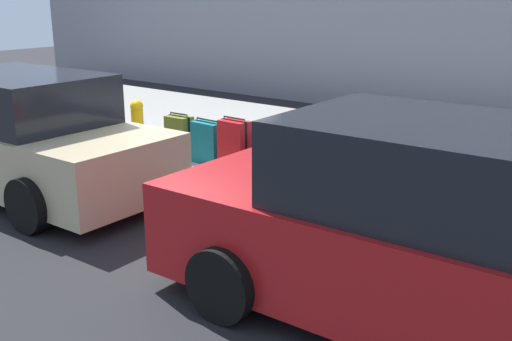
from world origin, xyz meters
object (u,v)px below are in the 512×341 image
(suitcase_maroon_3, at_px, (330,169))
(suitcase_silver_4, at_px, (296,161))
(suitcase_navy_2, at_px, (363,176))
(suitcase_black_5, at_px, (269,157))
(suitcase_olive_8, at_px, (180,137))
(bollard_post, at_px, (99,116))
(suitcase_teal_7, at_px, (208,143))
(parked_car_beige_1, at_px, (21,136))
(parked_car_red_0, at_px, (445,238))
(fire_hydrant, at_px, (138,123))
(suitcase_red_6, at_px, (234,146))
(suitcase_teal_0, at_px, (449,191))
(suitcase_olive_1, at_px, (403,179))

(suitcase_maroon_3, height_order, suitcase_silver_4, suitcase_silver_4)
(suitcase_navy_2, xyz_separation_m, suitcase_black_5, (1.51, -0.10, -0.03))
(suitcase_olive_8, distance_m, bollard_post, 1.79)
(suitcase_teal_7, bearing_deg, suitcase_navy_2, 179.48)
(suitcase_olive_8, distance_m, parked_car_beige_1, 2.30)
(parked_car_red_0, xyz_separation_m, parked_car_beige_1, (5.84, 0.00, -0.05))
(suitcase_teal_7, xyz_separation_m, fire_hydrant, (1.55, -0.01, 0.10))
(suitcase_silver_4, xyz_separation_m, suitcase_black_5, (0.51, -0.07, -0.05))
(suitcase_red_6, height_order, suitcase_olive_8, suitcase_red_6)
(suitcase_navy_2, relative_size, suitcase_maroon_3, 1.00)
(suitcase_teal_0, height_order, bollard_post, bollard_post)
(suitcase_olive_1, height_order, suitcase_red_6, suitcase_olive_1)
(suitcase_teal_0, height_order, suitcase_silver_4, suitcase_silver_4)
(fire_hydrant, height_order, parked_car_red_0, parked_car_red_0)
(suitcase_silver_4, distance_m, parked_car_red_0, 3.60)
(suitcase_teal_7, xyz_separation_m, parked_car_beige_1, (1.40, 2.15, 0.29))
(suitcase_maroon_3, relative_size, parked_car_beige_1, 0.19)
(suitcase_teal_0, xyz_separation_m, bollard_post, (5.99, 0.21, 0.17))
(suitcase_silver_4, bearing_deg, parked_car_red_0, 142.98)
(suitcase_olive_8, bearing_deg, suitcase_olive_1, 179.76)
(suitcase_red_6, relative_size, fire_hydrant, 1.00)
(suitcase_navy_2, height_order, suitcase_red_6, suitcase_navy_2)
(suitcase_maroon_3, distance_m, suitcase_red_6, 1.52)
(suitcase_red_6, distance_m, fire_hydrant, 2.13)
(suitcase_navy_2, height_order, bollard_post, bollard_post)
(suitcase_olive_1, xyz_separation_m, suitcase_navy_2, (0.54, -0.02, -0.08))
(suitcase_silver_4, xyz_separation_m, bollard_post, (3.92, 0.14, 0.14))
(suitcase_navy_2, relative_size, bollard_post, 0.95)
(suitcase_navy_2, bearing_deg, parked_car_beige_1, 28.07)
(suitcase_black_5, bearing_deg, suitcase_red_6, 14.69)
(suitcase_silver_4, bearing_deg, suitcase_maroon_3, -174.60)
(suitcase_teal_0, xyz_separation_m, suitcase_olive_1, (0.51, 0.12, 0.08))
(suitcase_navy_2, xyz_separation_m, parked_car_red_0, (-1.85, 2.13, 0.36))
(suitcase_silver_4, distance_m, suitcase_olive_8, 2.14)
(suitcase_silver_4, distance_m, fire_hydrant, 3.14)
(suitcase_olive_1, distance_m, suitcase_maroon_3, 1.06)
(suitcase_navy_2, relative_size, suitcase_red_6, 1.09)
(suitcase_olive_1, xyz_separation_m, suitcase_red_6, (2.57, 0.01, 0.00))
(suitcase_teal_7, xyz_separation_m, suitcase_olive_8, (0.55, 0.03, 0.01))
(suitcase_teal_0, bearing_deg, suitcase_olive_8, 1.43)
(suitcase_teal_0, bearing_deg, parked_car_beige_1, 23.81)
(suitcase_olive_8, xyz_separation_m, fire_hydrant, (1.00, -0.04, 0.09))
(suitcase_teal_0, relative_size, suitcase_olive_8, 1.23)
(suitcase_olive_1, xyz_separation_m, fire_hydrant, (4.69, -0.06, 0.05))
(suitcase_navy_2, distance_m, suitcase_maroon_3, 0.51)
(suitcase_olive_8, distance_m, fire_hydrant, 1.01)
(suitcase_silver_4, bearing_deg, suitcase_black_5, -7.97)
(suitcase_teal_0, height_order, fire_hydrant, suitcase_teal_0)
(suitcase_silver_4, height_order, suitcase_black_5, suitcase_silver_4)
(suitcase_olive_1, xyz_separation_m, suitcase_teal_7, (3.14, -0.05, -0.05))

